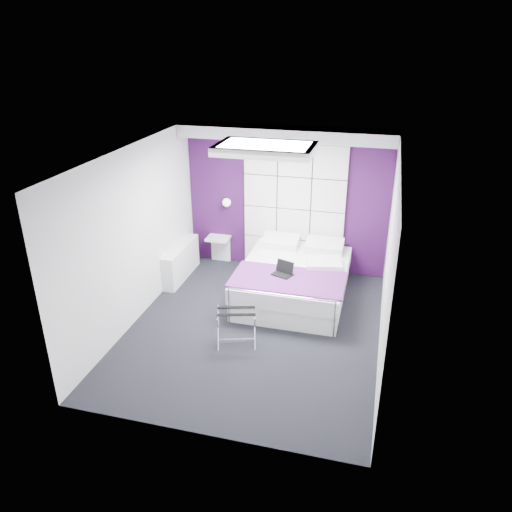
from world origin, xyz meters
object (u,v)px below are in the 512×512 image
at_px(radiator, 181,262).
at_px(bed, 294,280).
at_px(luggage_rack, 236,327).
at_px(wall_lamp, 227,202).
at_px(nightstand, 218,238).
at_px(laptop, 283,271).

bearing_deg(radiator, bed, -5.52).
height_order(radiator, luggage_rack, radiator).
distance_m(wall_lamp, nightstand, 0.74).
relative_size(wall_lamp, luggage_rack, 0.28).
distance_m(wall_lamp, radiator, 1.35).
distance_m(bed, laptop, 0.52).
bearing_deg(bed, luggage_rack, -109.06).
height_order(bed, laptop, laptop).
distance_m(luggage_rack, laptop, 1.26).
height_order(radiator, nightstand, radiator).
bearing_deg(wall_lamp, laptop, -45.72).
relative_size(wall_lamp, radiator, 0.12).
relative_size(wall_lamp, laptop, 0.51).
bearing_deg(nightstand, luggage_rack, -65.97).
bearing_deg(nightstand, wall_lamp, 12.21).
relative_size(wall_lamp, nightstand, 0.36).
bearing_deg(luggage_rack, laptop, 53.52).
relative_size(bed, nightstand, 5.03).
bearing_deg(bed, laptop, -106.39).
bearing_deg(radiator, laptop, -16.72).
height_order(luggage_rack, laptop, laptop).
xyz_separation_m(bed, laptop, (-0.11, -0.39, 0.33)).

